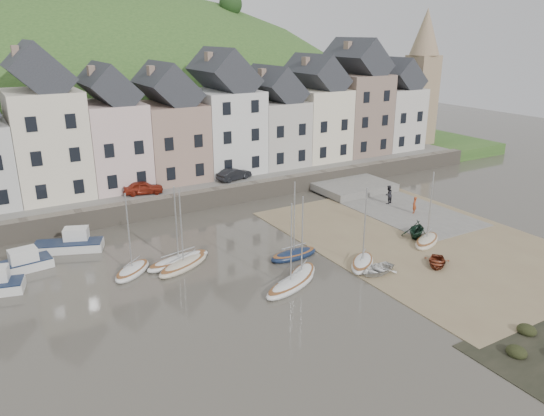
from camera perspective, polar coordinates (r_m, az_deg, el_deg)
ground at (r=38.40m, az=4.60°, el=-6.75°), size 160.00×160.00×0.00m
quay_land at (r=65.38m, az=-11.72°, el=4.50°), size 90.00×30.00×1.50m
quay_street at (r=54.76m, az=-7.76°, el=2.80°), size 70.00×7.00×0.10m
seawall at (r=51.88m, az=-6.20°, el=1.20°), size 70.00×1.20×1.80m
beach at (r=45.16m, az=16.13°, el=-3.38°), size 18.00×26.00×0.06m
slipway at (r=53.08m, az=12.94°, el=0.28°), size 8.00×18.00×0.12m
hillside at (r=95.88m, az=-19.41°, el=-3.35°), size 134.40×84.00×84.00m
townhouse_terrace at (r=57.32m, az=-7.78°, el=9.45°), size 61.05×8.00×13.93m
church_spire at (r=75.80m, az=16.24°, el=14.02°), size 4.00×4.00×18.00m
sailboat_0 at (r=39.68m, az=-10.26°, el=-5.72°), size 5.52×2.56×6.32m
sailboat_1 at (r=38.81m, az=-15.13°, el=-6.67°), size 3.81×3.59×6.32m
sailboat_2 at (r=38.94m, az=-9.72°, el=-6.17°), size 5.06×3.49×6.32m
sailboat_3 at (r=36.88m, az=3.26°, el=-7.40°), size 4.28×3.82×6.32m
sailboat_4 at (r=35.56m, az=2.08°, el=-8.45°), size 5.23×3.17×6.32m
sailboat_5 at (r=40.11m, az=2.41°, el=-5.12°), size 4.21×1.69×6.32m
sailboat_6 at (r=39.27m, az=9.93°, el=-5.95°), size 3.93×3.66×6.32m
sailboat_7 at (r=44.47m, az=16.69°, el=-3.46°), size 4.24×3.17×6.32m
motorboat_0 at (r=41.97m, az=-26.45°, el=-5.62°), size 5.53×2.35×1.70m
motorboat_2 at (r=44.31m, az=-21.33°, el=-3.63°), size 5.52×3.53×1.70m
rowboat_white at (r=38.21m, az=11.50°, el=-6.63°), size 3.18×2.48×0.60m
rowboat_green at (r=45.21m, az=15.67°, el=-2.26°), size 3.68×3.58×1.48m
rowboat_red at (r=40.54m, az=17.71°, el=-5.69°), size 3.19×3.13×0.54m
person_red at (r=50.98m, az=15.41°, el=0.32°), size 0.70×0.66×1.60m
person_dark at (r=53.12m, az=12.70°, el=1.45°), size 1.09×0.96×1.89m
car_left at (r=51.59m, az=-14.02°, el=2.19°), size 4.01×2.34×1.28m
car_right at (r=55.03m, az=-4.19°, el=3.75°), size 4.07×2.20×1.27m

